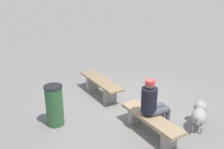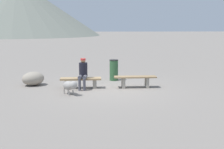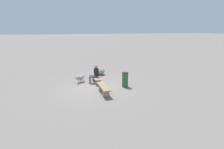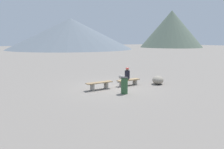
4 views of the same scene
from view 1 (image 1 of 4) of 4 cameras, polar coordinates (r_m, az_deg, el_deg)
ground at (r=7.01m, az=3.42°, el=-7.64°), size 210.00×210.00×0.06m
bench_left at (r=7.59m, az=-2.37°, el=-2.19°), size 1.74×0.47×0.47m
bench_right at (r=5.96m, az=8.26°, el=-9.83°), size 1.67×0.45×0.43m
seated_person at (r=5.88m, az=8.57°, el=-5.84°), size 0.37×0.68×1.24m
dog at (r=6.42m, az=17.94°, el=-7.85°), size 0.65×0.71×0.55m
trash_bin at (r=6.29m, az=-12.06°, el=-6.41°), size 0.42×0.42×0.97m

